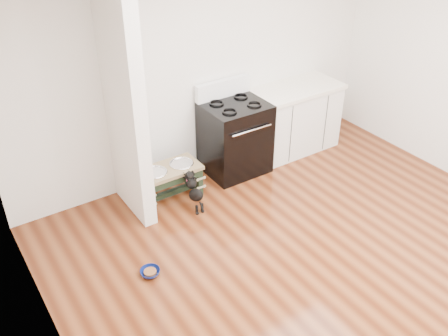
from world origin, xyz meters
TOP-DOWN VIEW (x-y plane):
  - ground at (0.00, 0.00)m, footprint 5.00×5.00m
  - room_shell at (0.00, 0.00)m, footprint 5.00×5.00m
  - partition_wall at (-1.18, 2.10)m, footprint 0.15×0.80m
  - oven_range at (0.25, 2.16)m, footprint 0.76×0.69m
  - cabinet_run at (1.23, 2.18)m, footprint 1.24×0.64m
  - dog_feeder at (-0.75, 2.05)m, footprint 0.74×0.40m
  - puppy at (-0.62, 1.71)m, footprint 0.13×0.38m
  - floor_bowl at (-1.53, 1.01)m, footprint 0.25×0.25m

SIDE VIEW (x-z plane):
  - ground at x=0.00m, z-range 0.00..0.00m
  - floor_bowl at x=-1.53m, z-range 0.00..0.06m
  - puppy at x=-0.62m, z-range 0.02..0.47m
  - dog_feeder at x=-0.75m, z-range 0.08..0.50m
  - cabinet_run at x=1.23m, z-range 0.00..0.91m
  - oven_range at x=0.25m, z-range -0.09..1.05m
  - partition_wall at x=-1.18m, z-range 0.00..2.70m
  - room_shell at x=0.00m, z-range -0.88..4.12m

